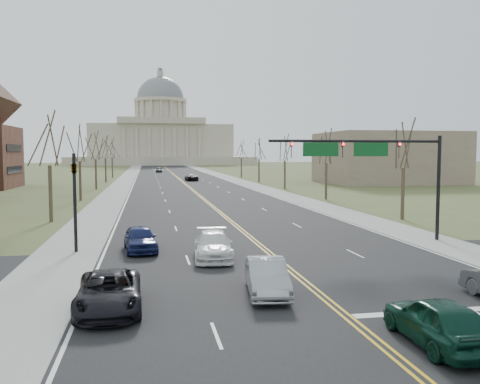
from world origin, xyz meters
name	(u,v)px	position (x,y,z in m)	size (l,w,h in m)	color
ground	(337,309)	(0.00, 0.00, 0.00)	(600.00, 600.00, 0.00)	#475229
road	(176,177)	(0.00, 110.00, 0.01)	(20.00, 380.00, 0.01)	black
cross_road	(293,273)	(0.00, 6.00, 0.01)	(120.00, 14.00, 0.01)	black
sidewalk_left	(128,177)	(-12.00, 110.00, 0.01)	(4.00, 380.00, 0.03)	gray
sidewalk_right	(224,176)	(12.00, 110.00, 0.01)	(4.00, 380.00, 0.03)	gray
center_line	(176,177)	(0.00, 110.00, 0.01)	(0.42, 380.00, 0.01)	gold
edge_line_left	(137,177)	(-9.80, 110.00, 0.01)	(0.15, 380.00, 0.01)	silver
edge_line_right	(215,176)	(9.80, 110.00, 0.01)	(0.15, 380.00, 0.01)	silver
stop_bar	(470,309)	(5.00, -1.00, 0.01)	(9.50, 0.50, 0.01)	silver
capitol	(161,137)	(0.00, 249.91, 14.20)	(90.00, 60.00, 50.00)	#B7AB99
signal_mast	(370,157)	(7.45, 13.50, 5.76)	(12.12, 0.44, 7.20)	black
signal_left	(75,191)	(-11.50, 13.50, 3.71)	(0.32, 0.36, 6.00)	black
tree_r_0	(404,147)	(15.50, 24.00, 6.55)	(3.74, 3.74, 8.50)	#3B2D23
tree_l_0	(49,142)	(-15.50, 28.00, 6.94)	(3.96, 3.96, 9.00)	#3B2D23
tree_r_1	(327,149)	(15.50, 44.00, 6.55)	(3.74, 3.74, 8.50)	#3B2D23
tree_l_1	(79,145)	(-15.50, 48.00, 6.94)	(3.96, 3.96, 9.00)	#3B2D23
tree_r_2	(285,150)	(15.50, 64.00, 6.55)	(3.74, 3.74, 8.50)	#3B2D23
tree_l_2	(95,147)	(-15.50, 68.00, 6.94)	(3.96, 3.96, 9.00)	#3B2D23
tree_r_3	(259,150)	(15.50, 84.00, 6.55)	(3.74, 3.74, 8.50)	#3B2D23
tree_l_3	(105,148)	(-15.50, 88.00, 6.94)	(3.96, 3.96, 9.00)	#3B2D23
tree_r_4	(241,150)	(15.50, 104.00, 6.55)	(3.74, 3.74, 8.50)	#3B2D23
tree_l_4	(112,149)	(-15.50, 108.00, 6.94)	(3.96, 3.96, 9.00)	#3B2D23
bldg_right_mass	(388,158)	(40.00, 76.00, 5.00)	(25.00, 20.00, 10.00)	#7A6456
car_nb_inner_lead	(438,321)	(1.71, -4.11, 0.80)	(1.85, 4.60, 1.57)	#0B3023
car_sb_inner_lead	(267,277)	(-2.23, 2.45, 0.76)	(1.59, 4.57, 1.51)	gray
car_sb_outer_lead	(109,292)	(-8.68, 1.36, 0.73)	(2.40, 5.20, 1.45)	black
car_sb_inner_second	(213,245)	(-3.53, 10.13, 0.77)	(2.13, 5.24, 1.52)	silver
car_sb_outer_second	(140,238)	(-7.66, 13.11, 0.79)	(1.84, 4.59, 1.56)	#161E4E
car_far_nb	(191,177)	(2.13, 90.80, 0.75)	(2.43, 5.28, 1.47)	black
car_far_sb	(159,170)	(-3.67, 137.89, 0.83)	(1.93, 4.80, 1.64)	#44454A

